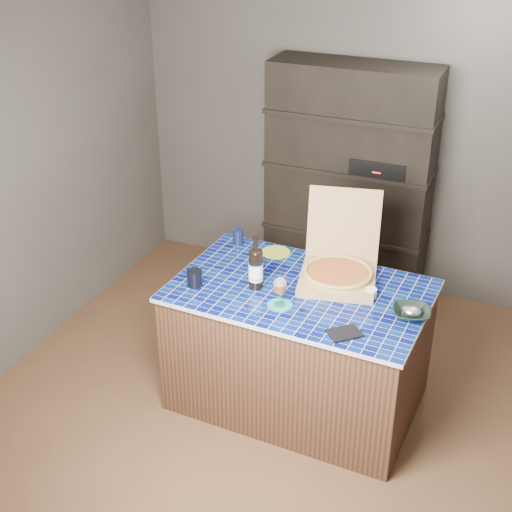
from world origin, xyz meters
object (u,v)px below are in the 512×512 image
at_px(kitchen_island, 299,346).
at_px(pizza_box, 338,270).
at_px(mead_bottle, 256,268).
at_px(wine_glass, 280,287).
at_px(dvd_case, 344,333).
at_px(bowl, 411,313).

distance_m(kitchen_island, pizza_box, 0.53).
relative_size(mead_bottle, wine_glass, 1.90).
height_order(kitchen_island, dvd_case, dvd_case).
relative_size(kitchen_island, mead_bottle, 4.59).
xyz_separation_m(mead_bottle, bowl, (0.90, 0.04, -0.10)).
relative_size(wine_glass, dvd_case, 1.02).
bearing_deg(mead_bottle, dvd_case, -23.11).
relative_size(pizza_box, mead_bottle, 1.87).
xyz_separation_m(kitchen_island, dvd_case, (0.37, -0.35, 0.41)).
height_order(pizza_box, dvd_case, pizza_box).
xyz_separation_m(kitchen_island, pizza_box, (0.17, 0.19, 0.47)).
height_order(mead_bottle, bowl, mead_bottle).
xyz_separation_m(kitchen_island, mead_bottle, (-0.25, -0.09, 0.53)).
bearing_deg(pizza_box, kitchen_island, -144.39).
distance_m(mead_bottle, bowl, 0.91).
height_order(mead_bottle, wine_glass, mead_bottle).
distance_m(kitchen_island, dvd_case, 0.65).
xyz_separation_m(kitchen_island, bowl, (0.66, -0.05, 0.43)).
bearing_deg(dvd_case, kitchen_island, -176.35).
bearing_deg(bowl, dvd_case, -133.03).
bearing_deg(dvd_case, bowl, 93.84).
bearing_deg(bowl, pizza_box, 154.72).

